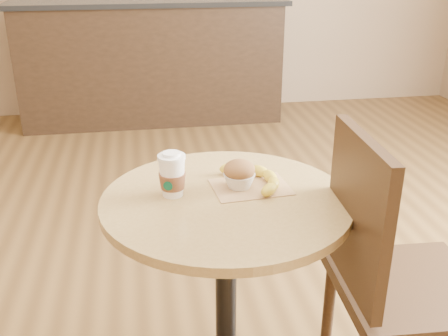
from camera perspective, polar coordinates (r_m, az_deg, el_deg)
name	(u,v)px	position (r m, az deg, el deg)	size (l,w,h in m)	color
cafe_table	(226,251)	(1.70, 0.23, -9.01)	(0.77, 0.77, 0.75)	black
chair_right	(391,275)	(1.69, 17.71, -11.08)	(0.46, 0.46, 0.99)	#352212
service_counter	(152,61)	(4.71, -7.85, 11.42)	(2.30, 0.65, 1.04)	black
kraft_bag	(251,187)	(1.67, 2.92, -2.07)	(0.24, 0.18, 0.00)	#A98052
coffee_cup	(172,176)	(1.60, -5.66, -0.90)	(0.08, 0.09, 0.14)	white
muffin	(239,174)	(1.65, 1.67, -0.67)	(0.10, 0.10, 0.09)	silver
banana	(253,178)	(1.68, 3.13, -1.13)	(0.19, 0.25, 0.04)	gold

